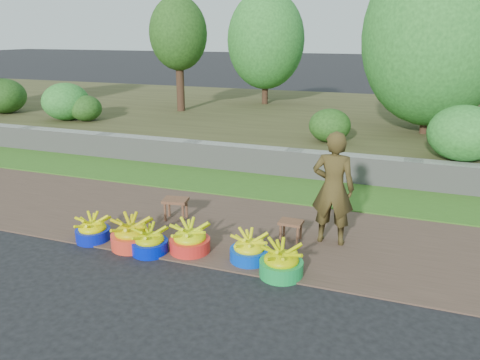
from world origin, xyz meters
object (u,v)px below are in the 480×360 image
(basin_a, at_px, (93,230))
(vendor_woman, at_px, (333,188))
(basin_e, at_px, (249,249))
(basin_c, at_px, (150,242))
(stool_right, at_px, (291,225))
(basin_b, at_px, (131,234))
(basin_f, at_px, (281,262))
(basin_d, at_px, (190,240))
(stool_left, at_px, (176,203))

(basin_a, distance_m, vendor_woman, 3.35)
(basin_a, distance_m, basin_e, 2.26)
(basin_c, relative_size, stool_right, 1.47)
(basin_b, relative_size, vendor_woman, 0.36)
(basin_b, distance_m, vendor_woman, 2.77)
(basin_c, height_order, basin_f, basin_f)
(basin_a, height_order, basin_c, basin_c)
(basin_b, bearing_deg, basin_d, 9.32)
(basin_a, relative_size, basin_b, 0.86)
(basin_d, bearing_deg, stool_right, 34.24)
(basin_d, relative_size, basin_e, 1.08)
(basin_a, xyz_separation_m, basin_f, (2.72, -0.05, 0.02))
(basin_c, height_order, basin_d, basin_d)
(basin_e, distance_m, vendor_woman, 1.39)
(stool_left, bearing_deg, basin_a, -124.82)
(basin_d, bearing_deg, basin_a, -174.57)
(basin_d, distance_m, stool_left, 1.16)
(basin_e, relative_size, basin_f, 0.95)
(basin_c, relative_size, basin_d, 0.89)
(basin_b, height_order, basin_d, basin_b)
(basin_d, height_order, stool_left, basin_d)
(basin_b, xyz_separation_m, basin_c, (0.32, -0.07, -0.03))
(basin_c, relative_size, stool_left, 1.15)
(basin_d, xyz_separation_m, stool_right, (1.16, 0.79, 0.06))
(basin_d, xyz_separation_m, basin_f, (1.29, -0.19, -0.00))
(basin_b, distance_m, basin_e, 1.63)
(stool_left, distance_m, vendor_woman, 2.43)
(basin_c, bearing_deg, basin_d, 22.18)
(basin_e, bearing_deg, stool_left, 149.11)
(vendor_woman, bearing_deg, basin_e, 45.47)
(basin_d, height_order, vendor_woman, vendor_woman)
(basin_d, bearing_deg, basin_e, 1.56)
(basin_c, bearing_deg, basin_e, 9.57)
(vendor_woman, bearing_deg, basin_a, 18.19)
(basin_c, bearing_deg, basin_a, 176.21)
(basin_a, distance_m, basin_c, 0.94)
(basin_b, height_order, stool_left, basin_b)
(basin_f, bearing_deg, stool_right, 97.69)
(basin_f, height_order, stool_left, basin_f)
(basin_d, xyz_separation_m, stool_left, (-0.69, 0.93, 0.10))
(basin_d, relative_size, vendor_woman, 0.35)
(basin_e, bearing_deg, basin_a, -175.98)
(basin_a, bearing_deg, stool_left, 55.18)
(basin_b, relative_size, basin_e, 1.11)
(basin_e, height_order, stool_left, basin_e)
(basin_b, bearing_deg, basin_e, 5.42)
(basin_d, bearing_deg, basin_f, -8.29)
(basin_c, distance_m, vendor_woman, 2.52)
(basin_a, distance_m, basin_d, 1.43)
(basin_a, xyz_separation_m, stool_right, (2.59, 0.93, 0.08))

